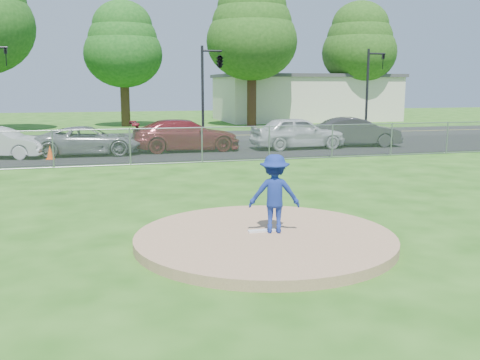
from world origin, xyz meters
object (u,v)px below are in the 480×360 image
at_px(traffic_cone, 50,152).
at_px(parked_car_gray, 89,141).
at_px(parked_car_pearl, 298,133).
at_px(parked_car_darkred, 186,135).
at_px(tree_center, 123,44).
at_px(traffic_signal_center, 218,63).
at_px(traffic_signal_right, 371,84).
at_px(commercial_building, 305,97).
at_px(parked_car_charcoal, 356,132).
at_px(pitcher, 274,194).
at_px(tree_far_right, 359,43).
at_px(tree_right, 252,30).

height_order(traffic_cone, parked_car_gray, parked_car_gray).
height_order(parked_car_gray, parked_car_pearl, parked_car_pearl).
height_order(traffic_cone, parked_car_pearl, parked_car_pearl).
xyz_separation_m(parked_car_darkred, parked_car_pearl, (5.80, -0.47, 0.04)).
height_order(tree_center, parked_car_pearl, tree_center).
relative_size(tree_center, parked_car_darkred, 1.82).
height_order(traffic_signal_center, traffic_signal_right, same).
height_order(commercial_building, traffic_signal_right, traffic_signal_right).
xyz_separation_m(traffic_signal_center, parked_car_charcoal, (6.29, -5.95, -3.83)).
xyz_separation_m(traffic_signal_center, parked_car_pearl, (2.82, -6.19, -3.77)).
bearing_deg(parked_car_gray, traffic_signal_right, -69.05).
relative_size(pitcher, parked_car_pearl, 0.34).
xyz_separation_m(tree_center, traffic_signal_right, (15.24, -12.00, -3.11)).
xyz_separation_m(tree_far_right, pitcher, (-19.76, -34.89, -6.04)).
bearing_deg(parked_car_darkred, tree_center, 6.15).
bearing_deg(traffic_signal_right, parked_car_charcoal, -123.77).
height_order(traffic_signal_center, parked_car_darkred, traffic_signal_center).
xyz_separation_m(pitcher, traffic_cone, (-5.58, 14.64, -0.70)).
xyz_separation_m(tree_right, pitcher, (-8.76, -31.89, -6.63)).
bearing_deg(tree_center, parked_car_gray, -98.40).
relative_size(traffic_cone, parked_car_charcoal, 0.13).
bearing_deg(traffic_cone, traffic_signal_right, 20.30).
relative_size(traffic_signal_right, pitcher, 3.41).
xyz_separation_m(pitcher, parked_car_pearl, (6.55, 15.70, -0.18)).
bearing_deg(pitcher, parked_car_charcoal, -107.35).
xyz_separation_m(tree_center, parked_car_gray, (-2.67, -18.08, -5.79)).
bearing_deg(tree_far_right, traffic_signal_right, -113.91).
bearing_deg(parked_car_gray, parked_car_pearl, -88.39).
bearing_deg(traffic_cone, tree_right, 50.25).
bearing_deg(parked_car_darkred, traffic_signal_center, -27.76).
relative_size(tree_center, tree_far_right, 0.92).
distance_m(traffic_cone, parked_car_gray, 2.07).
bearing_deg(pitcher, commercial_building, -97.78).
distance_m(tree_right, parked_car_pearl, 17.70).
distance_m(commercial_building, traffic_signal_center, 20.17).
height_order(tree_far_right, parked_car_pearl, tree_far_right).
bearing_deg(parked_car_charcoal, commercial_building, -4.49).
relative_size(tree_far_right, parked_car_gray, 2.22).
distance_m(pitcher, parked_car_gray, 16.28).
bearing_deg(parked_car_charcoal, tree_right, 14.67).
relative_size(tree_far_right, parked_car_charcoal, 2.29).
bearing_deg(tree_center, tree_right, -11.31).
bearing_deg(parked_car_pearl, tree_far_right, -35.89).
bearing_deg(tree_center, traffic_signal_right, -38.22).
xyz_separation_m(commercial_building, parked_car_gray, (-19.67, -22.08, -1.48)).
distance_m(parked_car_gray, parked_car_darkred, 4.68).
distance_m(traffic_signal_center, parked_car_charcoal, 9.47).
height_order(traffic_cone, parked_car_darkred, parked_car_darkred).
relative_size(tree_far_right, parked_car_pearl, 2.20).
distance_m(commercial_building, parked_car_gray, 29.61).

